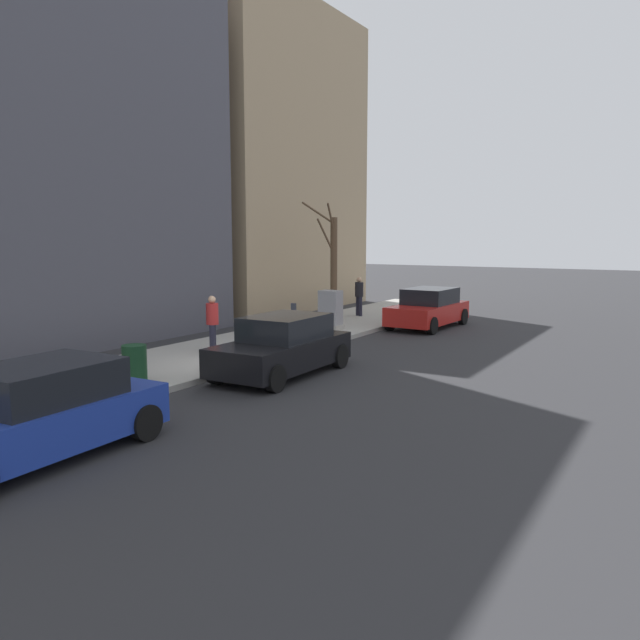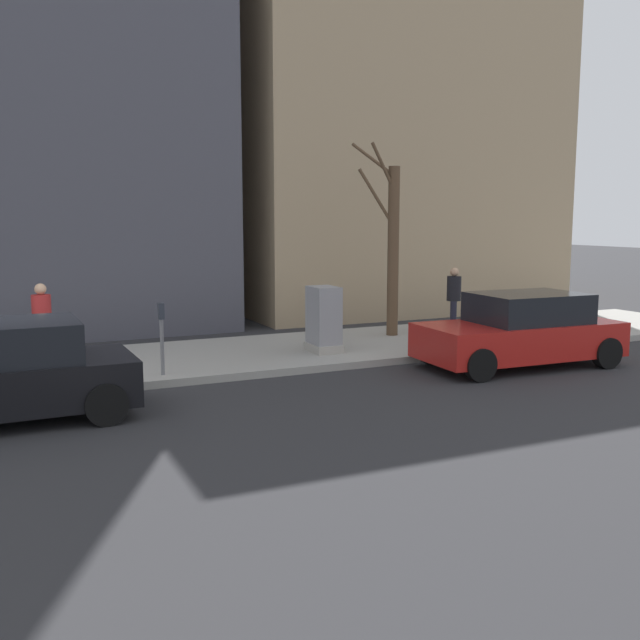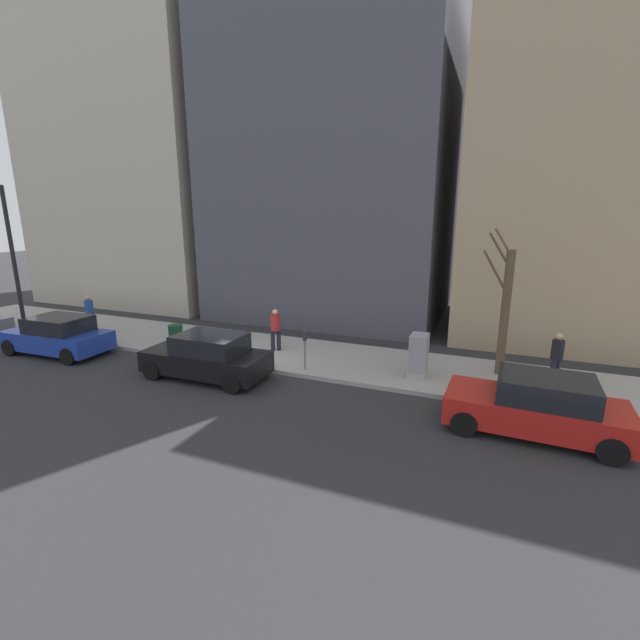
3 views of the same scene
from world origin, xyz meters
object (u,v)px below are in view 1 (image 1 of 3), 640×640
(parked_car_blue, at_px, (36,414))
(parking_meter, at_px, (294,320))
(parked_car_red, at_px, (428,309))
(utility_box, at_px, (330,310))
(pedestrian_near_meter, at_px, (359,294))
(bare_tree, at_px, (333,265))
(parked_car_black, at_px, (283,347))
(pedestrian_midblock, at_px, (212,320))
(office_tower_left, at_px, (227,165))
(trash_bin, at_px, (135,364))

(parked_car_blue, xyz_separation_m, parking_meter, (1.69, -9.92, 0.24))
(parked_car_red, height_order, utility_box, utility_box)
(parking_meter, xyz_separation_m, pedestrian_near_meter, (1.81, -7.81, 0.11))
(bare_tree, bearing_deg, parked_car_black, 112.43)
(utility_box, distance_m, bare_tree, 3.19)
(pedestrian_near_meter, bearing_deg, parked_car_blue, 134.98)
(parking_meter, xyz_separation_m, utility_box, (0.85, -3.71, -0.13))
(bare_tree, distance_m, pedestrian_midblock, 8.27)
(parked_car_red, relative_size, office_tower_left, 0.30)
(parking_meter, relative_size, trash_bin, 1.50)
(parked_car_black, distance_m, parking_meter, 3.29)
(parked_car_red, height_order, bare_tree, bare_tree)
(parked_car_red, relative_size, pedestrian_near_meter, 2.57)
(parked_car_red, bearing_deg, pedestrian_midblock, 72.77)
(parked_car_red, height_order, pedestrian_near_meter, pedestrian_near_meter)
(parked_car_black, relative_size, utility_box, 2.96)
(parked_car_blue, height_order, bare_tree, bare_tree)
(parking_meter, relative_size, office_tower_left, 0.09)
(trash_bin, xyz_separation_m, pedestrian_near_meter, (1.36, -13.75, 0.49))
(bare_tree, distance_m, pedestrian_near_meter, 2.10)
(utility_box, bearing_deg, pedestrian_midblock, 83.01)
(parked_car_red, height_order, office_tower_left, office_tower_left)
(parked_car_blue, xyz_separation_m, utility_box, (2.54, -13.64, 0.11))
(parked_car_black, relative_size, pedestrian_midblock, 2.55)
(parked_car_blue, relative_size, pedestrian_midblock, 2.57)
(utility_box, distance_m, trash_bin, 9.67)
(office_tower_left, bearing_deg, bare_tree, 157.85)
(parked_car_blue, distance_m, parking_meter, 10.07)
(pedestrian_midblock, bearing_deg, utility_box, 140.62)
(trash_bin, bearing_deg, parked_car_blue, 118.28)
(pedestrian_near_meter, height_order, office_tower_left, office_tower_left)
(utility_box, height_order, bare_tree, bare_tree)
(parked_car_black, height_order, office_tower_left, office_tower_left)
(parked_car_black, height_order, pedestrian_near_meter, pedestrian_near_meter)
(utility_box, xyz_separation_m, trash_bin, (-0.40, 9.66, -0.25))
(parked_car_black, height_order, utility_box, utility_box)
(parking_meter, distance_m, bare_tree, 6.70)
(parked_car_blue, bearing_deg, parking_meter, -82.46)
(parked_car_red, bearing_deg, office_tower_left, -9.44)
(parked_car_black, relative_size, bare_tree, 0.88)
(parking_meter, distance_m, pedestrian_near_meter, 8.02)
(parked_car_black, bearing_deg, utility_box, -70.84)
(parked_car_black, xyz_separation_m, pedestrian_near_meter, (3.39, -10.69, 0.35))
(parking_meter, bearing_deg, bare_tree, -70.67)
(parked_car_red, relative_size, pedestrian_midblock, 2.57)
(parked_car_blue, height_order, utility_box, utility_box)
(parked_car_red, height_order, parking_meter, parked_car_red)
(parking_meter, height_order, pedestrian_near_meter, pedestrian_near_meter)
(trash_bin, bearing_deg, pedestrian_midblock, -74.61)
(office_tower_left, bearing_deg, pedestrian_midblock, 127.48)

